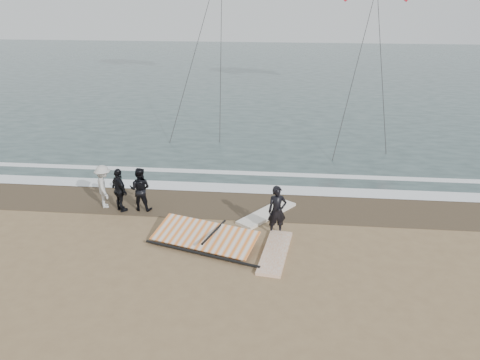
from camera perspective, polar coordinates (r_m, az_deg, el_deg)
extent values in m
plane|color=#8C704C|center=(13.79, 3.54, -11.14)|extent=(120.00, 120.00, 0.00)
cube|color=#233838|center=(45.12, 5.31, 12.71)|extent=(120.00, 54.00, 0.02)
cube|color=#4C3D2B|center=(17.70, 4.14, -3.05)|extent=(120.00, 2.80, 0.01)
cube|color=white|center=(18.97, 4.28, -1.18)|extent=(120.00, 0.90, 0.01)
cube|color=white|center=(20.54, 4.41, 0.72)|extent=(120.00, 0.45, 0.01)
imported|color=black|center=(15.36, 4.54, -3.75)|extent=(0.70, 0.55, 1.70)
cube|color=white|center=(14.62, 4.32, -8.78)|extent=(1.06, 2.67, 0.10)
cube|color=silver|center=(16.94, 3.29, -4.09)|extent=(2.10, 2.50, 0.11)
imported|color=black|center=(17.38, -12.08, -1.09)|extent=(0.82, 0.66, 1.64)
imported|color=black|center=(17.42, -14.47, -1.23)|extent=(0.99, 0.95, 1.65)
imported|color=#B8B8B3|center=(17.93, -16.26, -0.77)|extent=(1.03, 1.22, 1.64)
cube|color=black|center=(15.69, -4.65, -6.48)|extent=(2.35, 1.20, 0.09)
cube|color=orange|center=(15.02, -4.32, -6.77)|extent=(3.58, 2.22, 0.35)
cylinder|color=black|center=(14.45, -4.82, -8.93)|extent=(3.72, 1.23, 0.09)
cylinder|color=black|center=(14.90, -3.20, -6.33)|extent=(0.56, 1.62, 0.07)
cylinder|color=#262626|center=(28.25, 14.25, 14.22)|extent=(0.04, 0.04, 15.76)
cylinder|color=#262626|center=(29.07, 16.80, 14.18)|extent=(0.04, 0.04, 14.34)
cylinder|color=#262626|center=(30.07, -4.93, 17.24)|extent=(0.04, 0.04, 16.26)
cylinder|color=#262626|center=(30.04, -2.32, 17.30)|extent=(0.04, 0.04, 16.00)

